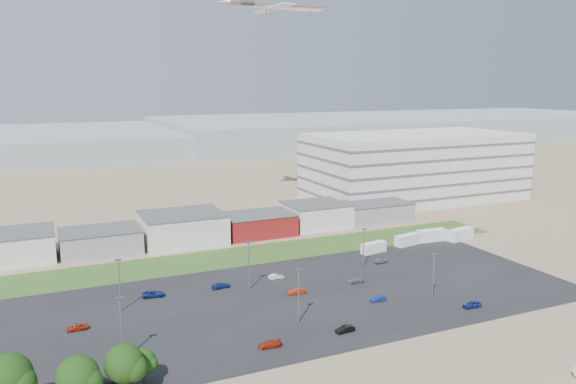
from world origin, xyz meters
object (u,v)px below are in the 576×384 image
airliner (276,5)px  parked_car_12 (355,280)px  parked_car_10 (103,380)px  parked_car_2 (472,304)px  parked_car_6 (221,285)px  parked_car_3 (269,344)px  parked_car_9 (153,294)px  parked_car_5 (77,327)px  parked_car_13 (345,329)px  parked_car_1 (378,299)px  box_trailer_a (374,248)px  parked_car_8 (381,261)px  parked_car_11 (276,277)px  parked_car_7 (297,291)px

airliner → parked_car_12: (-16.48, -83.19, -69.43)m
parked_car_10 → parked_car_2: bearing=-82.2°
parked_car_6 → parked_car_3: bearing=170.2°
parked_car_6 → parked_car_9: bearing=78.7°
parked_car_9 → parked_car_3: bearing=-149.0°
parked_car_3 → parked_car_5: (-28.92, 20.25, 0.05)m
parked_car_5 → parked_car_6: 31.49m
parked_car_9 → parked_car_13: 41.65m
parked_car_2 → parked_car_9: bearing=-114.7°
parked_car_6 → parked_car_13: (13.46, -30.16, -0.01)m
parked_car_3 → parked_car_6: 30.05m
parked_car_12 → parked_car_1: bearing=-4.0°
parked_car_3 → parked_car_9: bearing=-150.6°
box_trailer_a → parked_car_8: bearing=-120.4°
parked_car_2 → parked_car_11: 42.37m
parked_car_11 → parked_car_13: (0.30, -30.58, 0.01)m
parked_car_10 → parked_car_13: parked_car_10 is taller
parked_car_7 → parked_car_8: parked_car_7 is taller
parked_car_12 → parked_car_2: bearing=35.0°
parked_car_6 → parked_car_7: 16.73m
parked_car_12 → airliner: bearing=171.3°
airliner → parked_car_1: 118.50m
box_trailer_a → parked_car_12: bearing=-142.0°
airliner → parked_car_12: 109.60m
airliner → parked_car_8: 101.28m
parked_car_6 → parked_car_8: parked_car_8 is taller
parked_car_2 → parked_car_12: bearing=-142.9°
parked_car_1 → parked_car_12: parked_car_12 is taller
parked_car_1 → parked_car_7: parked_car_7 is taller
box_trailer_a → parked_car_11: 32.29m
parked_car_5 → parked_car_2: bearing=74.7°
parked_car_8 → parked_car_13: 41.30m
parked_car_5 → parked_car_8: bearing=99.1°
parked_car_10 → airliner: bearing=-26.9°
parked_car_1 → parked_car_13: parked_car_13 is taller
parked_car_1 → parked_car_6: (-26.89, 20.27, 0.05)m
airliner → box_trailer_a: bearing=-89.0°
airliner → parked_car_10: (-72.44, -104.86, -69.39)m
parked_car_1 → parked_car_5: size_ratio=0.92×
box_trailer_a → parked_car_8: box_trailer_a is taller
box_trailer_a → parked_car_3: 59.64m
box_trailer_a → parked_car_12: (-16.21, -17.75, -0.78)m
box_trailer_a → parked_car_10: bearing=-161.0°
parked_car_5 → parked_car_13: 47.93m
box_trailer_a → parked_car_5: box_trailer_a is taller
parked_car_12 → parked_car_13: parked_car_13 is taller
parked_car_1 → parked_car_2: size_ratio=0.88×
parked_car_2 → parked_car_7: (-28.47, 20.76, -0.01)m
parked_car_5 → parked_car_9: (15.60, 10.65, 0.03)m
parked_car_1 → parked_car_10: 55.69m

